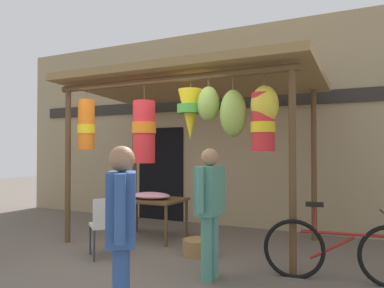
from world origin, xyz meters
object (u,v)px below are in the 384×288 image
at_px(vendor_in_orange, 122,226).
at_px(shopper_by_bananas, 210,203).
at_px(folding_chair, 106,222).
at_px(parked_bicycle, 341,251).
at_px(display_table, 150,202).
at_px(flower_heap_on_table, 151,196).
at_px(wicker_basket_by_table, 198,247).

height_order(vendor_in_orange, shopper_by_bananas, vendor_in_orange).
distance_m(vendor_in_orange, shopper_by_bananas, 1.56).
relative_size(folding_chair, parked_bicycle, 0.48).
xyz_separation_m(display_table, flower_heap_on_table, (0.06, -0.05, 0.13)).
distance_m(display_table, vendor_in_orange, 3.40).
xyz_separation_m(display_table, vendor_in_orange, (1.62, -2.98, 0.29)).
bearing_deg(parked_bicycle, display_table, 164.91).
height_order(wicker_basket_by_table, vendor_in_orange, vendor_in_orange).
xyz_separation_m(flower_heap_on_table, vendor_in_orange, (1.56, -2.92, 0.16)).
bearing_deg(shopper_by_bananas, vendor_in_orange, -93.58).
relative_size(display_table, folding_chair, 1.36).
bearing_deg(folding_chair, vendor_in_orange, -48.12).
xyz_separation_m(parked_bicycle, vendor_in_orange, (-1.47, -2.14, 0.55)).
height_order(display_table, parked_bicycle, parked_bicycle).
height_order(display_table, shopper_by_bananas, shopper_by_bananas).
xyz_separation_m(wicker_basket_by_table, parked_bicycle, (1.93, -0.27, 0.24)).
bearing_deg(flower_heap_on_table, folding_chair, -89.64).
bearing_deg(wicker_basket_by_table, vendor_in_orange, -79.24).
bearing_deg(vendor_in_orange, wicker_basket_by_table, 100.76).
height_order(flower_heap_on_table, wicker_basket_by_table, flower_heap_on_table).
relative_size(parked_bicycle, vendor_in_orange, 1.13).
height_order(parked_bicycle, shopper_by_bananas, shopper_by_bananas).
xyz_separation_m(flower_heap_on_table, folding_chair, (0.01, -1.19, -0.23)).
distance_m(display_table, wicker_basket_by_table, 1.38).
height_order(flower_heap_on_table, parked_bicycle, parked_bicycle).
distance_m(wicker_basket_by_table, parked_bicycle, 1.96).
bearing_deg(folding_chair, wicker_basket_by_table, 31.94).
relative_size(display_table, shopper_by_bananas, 0.75).
height_order(display_table, flower_heap_on_table, flower_heap_on_table).
height_order(folding_chair, wicker_basket_by_table, folding_chair).
distance_m(folding_chair, vendor_in_orange, 2.36).
distance_m(display_table, flower_heap_on_table, 0.15).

